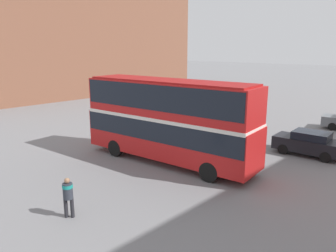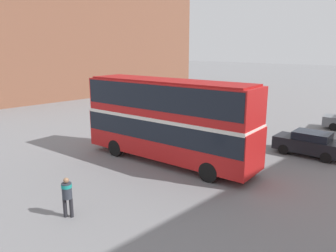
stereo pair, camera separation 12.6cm
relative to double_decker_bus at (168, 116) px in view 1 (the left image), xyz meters
name	(u,v)px [view 1 (the left image)]	position (x,y,z in m)	size (l,w,h in m)	color
ground_plane	(170,157)	(-0.47, 0.68, -2.80)	(240.00, 240.00, 0.00)	slate
building_row_left	(83,35)	(-29.84, 13.53, 5.65)	(9.48, 36.01, 16.89)	brown
double_decker_bus	(168,116)	(0.00, 0.00, 0.00)	(11.11, 3.81, 4.89)	red
pedestrian_foreground	(68,193)	(1.69, -7.52, -1.77)	(0.59, 0.59, 1.69)	#232328
parked_car_kerb_far	(309,143)	(5.57, 7.05, -2.01)	(4.21, 2.06, 1.55)	black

